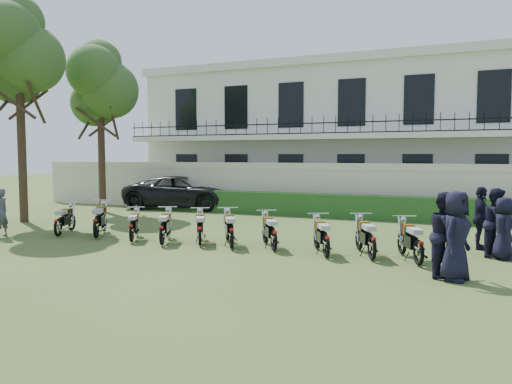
# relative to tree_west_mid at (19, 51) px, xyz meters

# --- Properties ---
(ground) EXTENTS (100.00, 100.00, 0.00)m
(ground) POSITION_rel_tree_west_mid_xyz_m (9.46, -1.00, -6.67)
(ground) COLOR #355522
(ground) RESTS_ON ground
(perimeter_wall) EXTENTS (30.00, 0.35, 2.30)m
(perimeter_wall) POSITION_rel_tree_west_mid_xyz_m (9.46, 7.00, -5.50)
(perimeter_wall) COLOR beige
(perimeter_wall) RESTS_ON ground
(hedge) EXTENTS (18.00, 0.60, 1.00)m
(hedge) POSITION_rel_tree_west_mid_xyz_m (10.46, 6.20, -6.17)
(hedge) COLOR #19471B
(hedge) RESTS_ON ground
(building) EXTENTS (20.40, 9.60, 7.40)m
(building) POSITION_rel_tree_west_mid_xyz_m (9.46, 12.96, -2.96)
(building) COLOR silver
(building) RESTS_ON ground
(tree_west_mid) EXTENTS (3.40, 3.20, 8.82)m
(tree_west_mid) POSITION_rel_tree_west_mid_xyz_m (0.00, 0.00, 0.00)
(tree_west_mid) COLOR #473323
(tree_west_mid) RESTS_ON ground
(tree_west_near) EXTENTS (3.40, 3.20, 7.90)m
(tree_west_near) POSITION_rel_tree_west_mid_xyz_m (0.50, 4.00, -0.78)
(tree_west_near) COLOR #473323
(tree_west_near) RESTS_ON ground
(motorcycle_0) EXTENTS (0.89, 1.72, 1.01)m
(motorcycle_0) POSITION_rel_tree_west_mid_xyz_m (4.06, -2.28, -6.20)
(motorcycle_0) COLOR black
(motorcycle_0) RESTS_ON ground
(motorcycle_1) EXTENTS (1.14, 1.81, 1.12)m
(motorcycle_1) POSITION_rel_tree_west_mid_xyz_m (5.43, -2.07, -6.15)
(motorcycle_1) COLOR black
(motorcycle_1) RESTS_ON ground
(motorcycle_2) EXTENTS (0.96, 1.59, 0.97)m
(motorcycle_2) POSITION_rel_tree_west_mid_xyz_m (6.90, -2.20, -6.22)
(motorcycle_2) COLOR black
(motorcycle_2) RESTS_ON ground
(motorcycle_3) EXTENTS (0.93, 1.74, 1.03)m
(motorcycle_3) POSITION_rel_tree_west_mid_xyz_m (8.04, -2.27, -6.20)
(motorcycle_3) COLOR black
(motorcycle_3) RESTS_ON ground
(motorcycle_4) EXTENTS (1.00, 1.66, 1.01)m
(motorcycle_4) POSITION_rel_tree_west_mid_xyz_m (9.10, -1.92, -6.20)
(motorcycle_4) COLOR black
(motorcycle_4) RESTS_ON ground
(motorcycle_5) EXTENTS (1.10, 1.71, 1.06)m
(motorcycle_5) POSITION_rel_tree_west_mid_xyz_m (10.14, -1.98, -6.18)
(motorcycle_5) COLOR black
(motorcycle_5) RESTS_ON ground
(motorcycle_6) EXTENTS (1.10, 1.62, 1.02)m
(motorcycle_6) POSITION_rel_tree_west_mid_xyz_m (11.35, -1.80, -6.20)
(motorcycle_6) COLOR black
(motorcycle_6) RESTS_ON ground
(motorcycle_7) EXTENTS (0.97, 1.72, 1.03)m
(motorcycle_7) POSITION_rel_tree_west_mid_xyz_m (12.90, -2.09, -6.19)
(motorcycle_7) COLOR black
(motorcycle_7) RESTS_ON ground
(motorcycle_8) EXTENTS (0.96, 1.79, 1.06)m
(motorcycle_8) POSITION_rel_tree_west_mid_xyz_m (14.02, -1.90, -6.18)
(motorcycle_8) COLOR black
(motorcycle_8) RESTS_ON ground
(motorcycle_9) EXTENTS (0.93, 1.82, 1.06)m
(motorcycle_9) POSITION_rel_tree_west_mid_xyz_m (15.15, -2.07, -6.18)
(motorcycle_9) COLOR black
(motorcycle_9) RESTS_ON ground
(suv) EXTENTS (6.13, 3.49, 1.61)m
(suv) POSITION_rel_tree_west_mid_xyz_m (3.11, 6.82, -5.86)
(suv) COLOR black
(suv) RESTS_ON ground
(inspector) EXTENTS (0.44, 0.62, 1.58)m
(inspector) POSITION_rel_tree_west_mid_xyz_m (2.33, -2.99, -5.88)
(inspector) COLOR #57575C
(inspector) RESTS_ON ground
(officer_0) EXTENTS (0.86, 1.07, 1.90)m
(officer_0) POSITION_rel_tree_west_mid_xyz_m (15.98, -3.13, -5.72)
(officer_0) COLOR black
(officer_0) RESTS_ON ground
(officer_1) EXTENTS (0.73, 0.92, 1.86)m
(officer_1) POSITION_rel_tree_west_mid_xyz_m (15.78, -2.88, -5.74)
(officer_1) COLOR black
(officer_1) RESTS_ON ground
(officer_3) EXTENTS (0.71, 0.89, 1.59)m
(officer_3) POSITION_rel_tree_west_mid_xyz_m (17.02, -0.33, -5.88)
(officer_3) COLOR black
(officer_3) RESTS_ON ground
(officer_4) EXTENTS (0.86, 1.00, 1.79)m
(officer_4) POSITION_rel_tree_west_mid_xyz_m (16.88, -0.05, -5.77)
(officer_4) COLOR black
(officer_4) RESTS_ON ground
(officer_5) EXTENTS (0.46, 1.05, 1.77)m
(officer_5) POSITION_rel_tree_west_mid_xyz_m (16.50, 0.90, -5.78)
(officer_5) COLOR black
(officer_5) RESTS_ON ground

